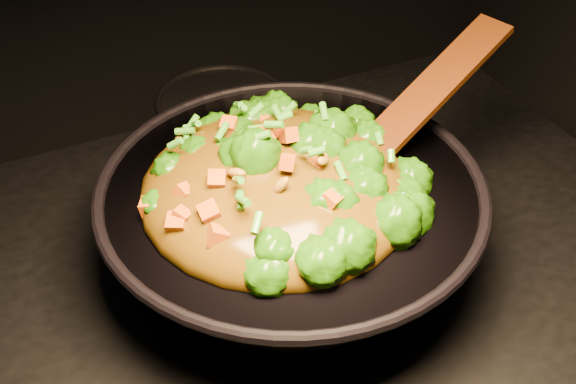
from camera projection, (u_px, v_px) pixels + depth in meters
name	position (u px, v px, depth m)	size (l,w,h in m)	color
wok	(291.00, 227.00, 0.92)	(0.47, 0.47, 0.13)	black
stir_fry	(276.00, 157.00, 0.84)	(0.33, 0.33, 0.11)	#215B06
spatula	(414.00, 108.00, 0.91)	(0.35, 0.05, 0.01)	#391507
back_pot	(223.00, 127.00, 1.12)	(0.19, 0.19, 0.11)	black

